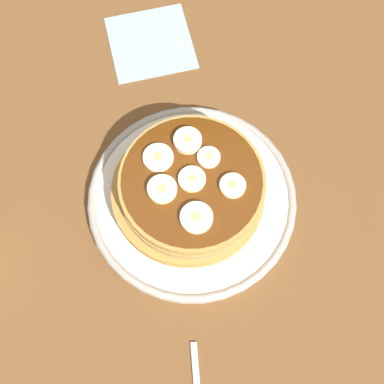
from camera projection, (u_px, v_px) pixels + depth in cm
name	position (u px, v px, depth cm)	size (l,w,h in cm)	color
ground_plane	(192.00, 207.00, 69.39)	(140.00, 140.00, 3.00)	brown
plate	(192.00, 200.00, 67.09)	(24.95, 24.95, 1.82)	silver
pancake_stack	(189.00, 188.00, 64.13)	(17.59, 17.59, 5.55)	#CB8C4A
banana_slice_0	(189.00, 181.00, 61.20)	(3.06, 3.06, 0.71)	#F8EDB8
banana_slice_1	(162.00, 189.00, 60.71)	(3.27, 3.27, 0.96)	#F6F3C0
banana_slice_2	(209.00, 158.00, 62.26)	(2.61, 2.61, 0.70)	#F1E5C2
banana_slice_3	(233.00, 186.00, 60.95)	(2.90, 2.90, 0.79)	#FDF2B5
banana_slice_4	(194.00, 218.00, 59.54)	(3.56, 3.56, 0.88)	#F4EABD
banana_slice_5	(158.00, 158.00, 62.25)	(3.43, 3.43, 0.69)	#F3F0C3
banana_slice_6	(188.00, 141.00, 62.85)	(3.21, 3.21, 1.01)	beige
napkin	(151.00, 42.00, 76.44)	(11.00, 11.00, 0.30)	#99B2BF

